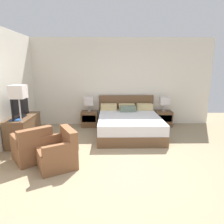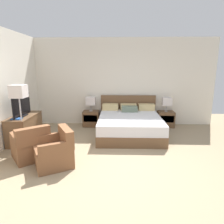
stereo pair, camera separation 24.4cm
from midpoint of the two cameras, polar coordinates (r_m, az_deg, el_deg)
The scene contains 14 objects.
ground_plane at distance 4.01m, azimuth 2.22°, elevation -16.30°, with size 9.64×9.64×0.00m, color #998466.
wall_back at distance 6.77m, azimuth 2.12°, elevation 8.47°, with size 6.55×0.06×2.87m, color silver.
wall_left at distance 5.52m, azimuth -27.25°, elevation 6.07°, with size 0.06×5.01×2.87m, color silver.
bed at distance 5.92m, azimuth 6.19°, elevation -3.40°, with size 1.83×2.14×1.01m.
nightstand_left at distance 6.71m, azimuth -4.94°, elevation -1.85°, with size 0.53×0.42×0.51m.
nightstand_right at distance 6.88m, azimuth 16.04°, elevation -1.94°, with size 0.53×0.42×0.51m.
table_lamp_left at distance 6.59m, azimuth -5.04°, elevation 3.15°, with size 0.30×0.30×0.47m.
table_lamp_right at distance 6.76m, azimuth 16.35°, elevation 2.93°, with size 0.30×0.30×0.47m.
dresser at distance 5.74m, azimuth -22.53°, elevation -4.21°, with size 0.52×1.20×0.71m.
tv at distance 5.56m, azimuth -23.26°, elevation 1.71°, with size 0.18×0.90×0.57m.
book_red_cover at distance 5.31m, azimuth -24.43°, elevation -1.78°, with size 0.23×0.17×0.03m, color #234C8E.
armchair_by_window at distance 4.64m, azimuth -20.71°, elevation -9.11°, with size 0.96×0.96×0.76m.
armchair_companion at distance 4.20m, azimuth -14.26°, elevation -11.00°, with size 0.93×0.93×0.76m.
floor_lamp at distance 4.99m, azimuth -23.78°, elevation 4.19°, with size 0.32×0.32×1.55m.
Camera 2 is at (0.08, -3.50, 1.96)m, focal length 32.00 mm.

